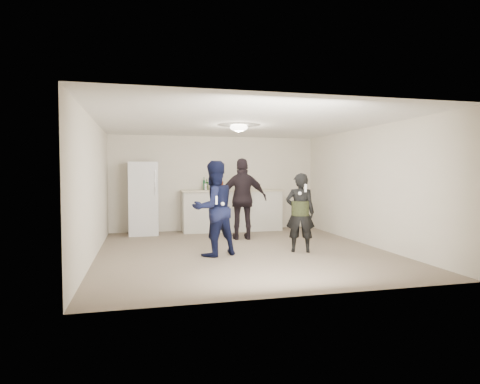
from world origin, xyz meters
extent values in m
plane|color=#6B5B4C|center=(0.00, 0.00, 0.00)|extent=(6.00, 6.00, 0.00)
plane|color=silver|center=(0.00, 0.00, 2.50)|extent=(6.00, 6.00, 0.00)
plane|color=beige|center=(0.00, 3.00, 1.25)|extent=(6.00, 0.00, 6.00)
plane|color=beige|center=(0.00, -3.00, 1.25)|extent=(6.00, 0.00, 6.00)
plane|color=beige|center=(-2.75, 0.00, 1.25)|extent=(0.00, 6.00, 6.00)
plane|color=beige|center=(2.75, 0.00, 1.25)|extent=(0.00, 6.00, 6.00)
cube|color=beige|center=(0.39, 2.67, 0.53)|extent=(2.60, 0.56, 1.05)
cube|color=beige|center=(0.39, 2.67, 1.07)|extent=(2.68, 0.64, 0.04)
cube|color=silver|center=(-1.88, 2.60, 0.90)|extent=(0.70, 0.70, 1.80)
cylinder|color=silver|center=(-1.60, 2.23, 1.30)|extent=(0.02, 0.02, 0.60)
ellipsoid|color=white|center=(0.00, 0.30, 2.45)|extent=(0.36, 0.36, 0.16)
cylinder|color=silver|center=(-0.32, 2.61, 1.18)|extent=(0.08, 0.08, 0.17)
imported|color=#0F1640|center=(-0.63, -0.33, 0.88)|extent=(1.04, 0.93, 1.76)
imported|color=black|center=(1.06, -0.37, 0.76)|extent=(0.65, 0.54, 1.53)
cylinder|color=#313C1B|center=(1.06, -0.37, 0.85)|extent=(0.34, 0.34, 0.28)
imported|color=black|center=(0.35, 1.34, 0.94)|extent=(1.14, 0.58, 1.87)
cube|color=white|center=(-0.63, -0.61, 1.05)|extent=(0.04, 0.04, 0.15)
sphere|color=white|center=(-0.51, -0.58, 0.98)|extent=(0.07, 0.07, 0.07)
cube|color=white|center=(1.06, -0.62, 1.25)|extent=(0.04, 0.04, 0.15)
sphere|color=white|center=(0.96, -0.59, 1.15)|extent=(0.07, 0.07, 0.07)
cylinder|color=#123F12|center=(-0.29, 2.64, 1.19)|extent=(0.07, 0.07, 0.21)
cylinder|color=#B6BBC2|center=(-0.04, 2.75, 1.18)|extent=(0.07, 0.07, 0.19)
cylinder|color=#8B3814|center=(-0.17, 2.69, 1.19)|extent=(0.08, 0.08, 0.20)
cylinder|color=#17512C|center=(-0.33, 2.81, 1.22)|extent=(0.06, 0.06, 0.26)
cylinder|color=maroon|center=(0.13, 2.74, 1.20)|extent=(0.07, 0.07, 0.23)
camera|label=1|loc=(-1.90, -7.59, 1.53)|focal=30.00mm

